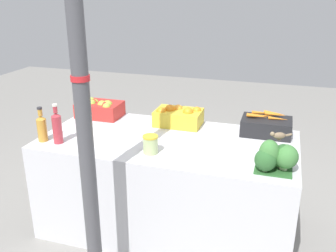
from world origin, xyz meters
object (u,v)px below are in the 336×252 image
broccoli_pile (277,157)px  juice_bottle_ruby (57,127)px  support_pole (81,91)px  carrot_crate (266,126)px  juice_bottle_amber (42,127)px  apple_crate (99,108)px  pickle_jar (150,144)px  orange_crate (178,116)px  sparrow_bird (279,135)px

broccoli_pile → juice_bottle_ruby: juice_bottle_ruby is taller
support_pole → carrot_crate: (0.90, 1.06, -0.47)m
juice_bottle_amber → carrot_crate: bearing=21.9°
support_pole → juice_bottle_amber: (-0.61, 0.45, -0.43)m
apple_crate → pickle_jar: bearing=-40.5°
support_pole → juice_bottle_ruby: size_ratio=8.97×
orange_crate → apple_crate: bearing=-179.9°
carrot_crate → broccoli_pile: size_ratio=1.44×
broccoli_pile → pickle_jar: broccoli_pile is taller
apple_crate → orange_crate: bearing=0.1°
apple_crate → carrot_crate: size_ratio=1.00×
sparrow_bird → support_pole: bearing=5.1°
support_pole → apple_crate: size_ratio=7.09×
support_pole → broccoli_pile: 1.19m
support_pole → sparrow_bird: size_ratio=19.58×
support_pole → sparrow_bird: support_pole is taller
pickle_jar → sparrow_bird: (0.80, -0.01, 0.16)m
carrot_crate → juice_bottle_ruby: juice_bottle_ruby is taller
juice_bottle_amber → pickle_jar: size_ratio=2.06×
support_pole → juice_bottle_ruby: 0.78m
pickle_jar → carrot_crate: bearing=39.0°
orange_crate → carrot_crate: size_ratio=1.00×
broccoli_pile → pickle_jar: 0.81m
carrot_crate → broccoli_pile: 0.60m
apple_crate → carrot_crate: bearing=0.2°
sparrow_bird → carrot_crate: bearing=-101.6°
broccoli_pile → pickle_jar: (-0.81, 0.02, -0.03)m
support_pole → broccoli_pile: bearing=25.1°
orange_crate → sparrow_bird: sparrow_bird is taller
support_pole → broccoli_pile: size_ratio=10.23×
juice_bottle_ruby → pickle_jar: 0.68m
pickle_jar → sparrow_bird: bearing=-0.7°
carrot_crate → apple_crate: bearing=-179.8°
support_pole → juice_bottle_ruby: support_pole is taller
support_pole → pickle_jar: size_ratio=21.02×
broccoli_pile → juice_bottle_ruby: 1.48m
juice_bottle_ruby → pickle_jar: bearing=2.9°
juice_bottle_amber → pickle_jar: bearing=2.4°
orange_crate → juice_bottle_amber: size_ratio=1.44×
apple_crate → juice_bottle_ruby: (-0.01, -0.60, 0.05)m
juice_bottle_ruby → apple_crate: bearing=88.8°
support_pole → sparrow_bird: 1.15m
support_pole → broccoli_pile: (1.00, 0.47, -0.45)m
broccoli_pile → orange_crate: bearing=143.1°
juice_bottle_ruby → sparrow_bird: (1.48, 0.02, 0.10)m
carrot_crate → broccoli_pile: (0.10, -0.59, 0.03)m
apple_crate → juice_bottle_ruby: juice_bottle_ruby is taller
apple_crate → juice_bottle_amber: juice_bottle_amber is taller
juice_bottle_amber → juice_bottle_ruby: size_ratio=0.88×
carrot_crate → pickle_jar: bearing=-141.0°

